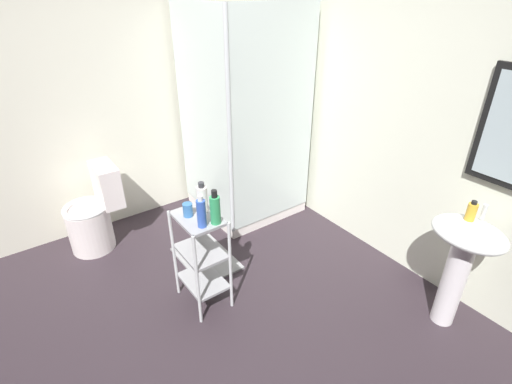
% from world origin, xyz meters
% --- Properties ---
extents(ground_plane, '(4.20, 4.20, 0.02)m').
position_xyz_m(ground_plane, '(0.00, 0.00, -0.01)').
color(ground_plane, '#2F252B').
extents(wall_back, '(4.20, 0.14, 2.50)m').
position_xyz_m(wall_back, '(0.01, 1.85, 1.25)').
color(wall_back, white).
rests_on(wall_back, ground_plane).
extents(wall_left, '(0.10, 4.20, 2.50)m').
position_xyz_m(wall_left, '(-1.85, 0.00, 1.25)').
color(wall_left, white).
rests_on(wall_left, ground_plane).
extents(shower_stall, '(0.92, 0.92, 2.00)m').
position_xyz_m(shower_stall, '(-1.19, 1.19, 0.46)').
color(shower_stall, white).
rests_on(shower_stall, ground_plane).
extents(pedestal_sink, '(0.46, 0.37, 0.81)m').
position_xyz_m(pedestal_sink, '(0.84, 1.52, 0.58)').
color(pedestal_sink, white).
rests_on(pedestal_sink, ground_plane).
extents(sink_faucet, '(0.03, 0.03, 0.10)m').
position_xyz_m(sink_faucet, '(0.84, 1.64, 0.86)').
color(sink_faucet, silver).
rests_on(sink_faucet, pedestal_sink).
extents(toilet, '(0.37, 0.49, 0.76)m').
position_xyz_m(toilet, '(-1.48, -0.20, 0.31)').
color(toilet, white).
rests_on(toilet, ground_plane).
extents(storage_cart, '(0.38, 0.28, 0.74)m').
position_xyz_m(storage_cart, '(-0.33, 0.24, 0.44)').
color(storage_cart, silver).
rests_on(storage_cart, ground_plane).
extents(hand_soap_bottle, '(0.06, 0.06, 0.14)m').
position_xyz_m(hand_soap_bottle, '(0.80, 1.56, 0.87)').
color(hand_soap_bottle, gold).
rests_on(hand_soap_bottle, pedestal_sink).
extents(shampoo_bottle_blue, '(0.06, 0.06, 0.22)m').
position_xyz_m(shampoo_bottle_blue, '(-0.21, 0.21, 0.84)').
color(shampoo_bottle_blue, blue).
rests_on(shampoo_bottle_blue, storage_cart).
extents(body_wash_bottle_green, '(0.07, 0.07, 0.24)m').
position_xyz_m(body_wash_bottle_green, '(-0.19, 0.31, 0.84)').
color(body_wash_bottle_green, '#319C5C').
rests_on(body_wash_bottle_green, storage_cart).
extents(lotion_bottle_white, '(0.07, 0.07, 0.22)m').
position_xyz_m(lotion_bottle_white, '(-0.37, 0.31, 0.84)').
color(lotion_bottle_white, white).
rests_on(lotion_bottle_white, storage_cart).
extents(rinse_cup, '(0.07, 0.07, 0.09)m').
position_xyz_m(rinse_cup, '(-0.37, 0.20, 0.79)').
color(rinse_cup, '#3870B2').
rests_on(rinse_cup, storage_cart).
extents(bath_mat, '(0.60, 0.40, 0.02)m').
position_xyz_m(bath_mat, '(-0.73, 0.48, 0.01)').
color(bath_mat, gray).
rests_on(bath_mat, ground_plane).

